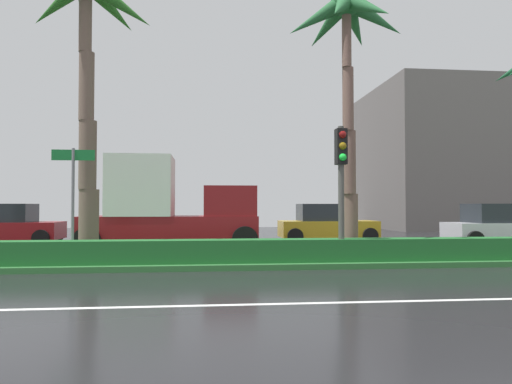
{
  "coord_description": "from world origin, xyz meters",
  "views": [
    {
      "loc": [
        3.29,
        -5.83,
        1.64
      ],
      "look_at": [
        5.33,
        13.86,
        2.22
      ],
      "focal_mm": 33.09,
      "sensor_mm": 36.0,
      "label": 1
    }
  ],
  "objects": [
    {
      "name": "car_in_traffic_third",
      "position": [
        8.64,
        14.92,
        0.83
      ],
      "size": [
        4.3,
        2.02,
        1.72
      ],
      "color": "#B28C1E",
      "rests_on": "ground_plane"
    },
    {
      "name": "palm_tree_centre_left",
      "position": [
        -0.2,
        7.91,
        6.66
      ],
      "size": [
        3.97,
        4.05,
        8.37
      ],
      "color": "brown",
      "rests_on": "median_strip"
    },
    {
      "name": "car_in_traffic_second",
      "position": [
        -5.05,
        14.81,
        0.83
      ],
      "size": [
        4.3,
        2.02,
        1.72
      ],
      "color": "maroon",
      "rests_on": "ground_plane"
    },
    {
      "name": "car_in_traffic_fourth",
      "position": [
        15.02,
        12.04,
        0.83
      ],
      "size": [
        4.3,
        2.02,
        1.72
      ],
      "color": "silver",
      "rests_on": "ground_plane"
    },
    {
      "name": "building_far_right",
      "position": [
        26.43,
        28.13,
        5.11
      ],
      "size": [
        21.83,
        11.85,
        10.23
      ],
      "color": "#605B59",
      "rests_on": "ground_plane"
    },
    {
      "name": "median_strip",
      "position": [
        0.0,
        8.0,
        0.07
      ],
      "size": [
        85.5,
        4.0,
        0.15
      ],
      "primitive_type": "cube",
      "color": "#2D6B33",
      "rests_on": "ground_plane"
    },
    {
      "name": "palm_tree_centre",
      "position": [
        7.33,
        7.38,
        6.52
      ],
      "size": [
        3.73,
        3.63,
        7.89
      ],
      "color": "brown",
      "rests_on": "median_strip"
    },
    {
      "name": "median_hedge",
      "position": [
        0.0,
        6.6,
        0.45
      ],
      "size": [
        76.5,
        0.7,
        0.6
      ],
      "color": "#1E6028",
      "rests_on": "median_strip"
    },
    {
      "name": "ground_plane",
      "position": [
        0.0,
        9.0,
        -0.05
      ],
      "size": [
        90.0,
        42.0,
        0.1
      ],
      "primitive_type": "cube",
      "color": "black"
    },
    {
      "name": "traffic_signal_median_right",
      "position": [
        6.86,
        6.45,
        2.65
      ],
      "size": [
        0.28,
        0.43,
        3.63
      ],
      "color": "#4C4C47",
      "rests_on": "median_strip"
    },
    {
      "name": "street_name_sign",
      "position": [
        -0.21,
        6.92,
        2.08
      ],
      "size": [
        1.1,
        0.08,
        3.0
      ],
      "color": "slate",
      "rests_on": "median_strip"
    },
    {
      "name": "box_truck_lead",
      "position": [
        1.84,
        11.95,
        1.55
      ],
      "size": [
        6.4,
        2.64,
        3.46
      ],
      "color": "maroon",
      "rests_on": "ground_plane"
    }
  ]
}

